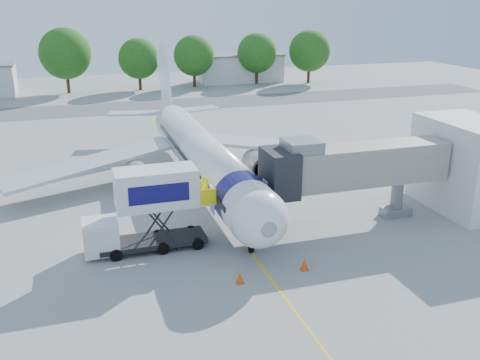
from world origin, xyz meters
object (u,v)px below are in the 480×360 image
object	(u,v)px
aircraft	(200,154)
jet_bridge	(346,167)
ground_tug	(322,294)
catering_hiloader	(147,210)

from	to	relation	value
aircraft	jet_bridge	size ratio (longest dim) A/B	2.71
aircraft	ground_tug	distance (m)	20.91
jet_bridge	catering_hiloader	world-z (taller)	jet_bridge
catering_hiloader	aircraft	bearing A→B (deg)	60.58
ground_tug	aircraft	bearing A→B (deg)	72.77
aircraft	jet_bridge	world-z (taller)	aircraft
aircraft	jet_bridge	distance (m)	13.77
jet_bridge	ground_tug	world-z (taller)	jet_bridge
aircraft	ground_tug	bearing A→B (deg)	-85.45
catering_hiloader	jet_bridge	bearing A→B (deg)	0.01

